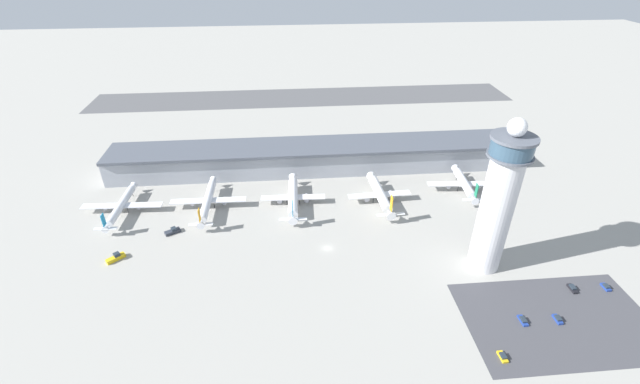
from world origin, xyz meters
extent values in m
plane|color=#9E9B93|center=(0.00, 0.00, 0.00)|extent=(1000.00, 1000.00, 0.00)
cube|color=#9399A3|center=(0.00, 70.00, 6.57)|extent=(218.39, 22.00, 13.15)
cube|color=#4C515B|center=(0.00, 70.00, 13.95)|extent=(218.39, 25.00, 1.60)
cube|color=#515154|center=(0.00, 190.64, 0.00)|extent=(327.58, 44.00, 0.01)
cylinder|color=silver|center=(60.13, -15.56, 23.94)|extent=(11.96, 11.96, 47.87)
cylinder|color=#565B66|center=(60.13, -15.56, 48.27)|extent=(15.58, 15.58, 0.80)
cylinder|color=#334C60|center=(60.13, -15.56, 51.48)|extent=(14.33, 14.33, 5.61)
cylinder|color=#565B66|center=(60.13, -15.56, 54.78)|extent=(15.58, 15.58, 1.00)
sphere|color=white|center=(60.13, -15.56, 58.49)|extent=(6.42, 6.42, 6.42)
cube|color=#424247|center=(74.37, -45.37, 0.00)|extent=(64.00, 40.00, 0.01)
cylinder|color=silver|center=(-92.99, 35.06, 4.07)|extent=(4.78, 31.18, 3.46)
cone|color=silver|center=(-92.26, 52.13, 4.07)|extent=(3.59, 3.26, 3.46)
cone|color=silver|center=(-93.74, 17.48, 4.07)|extent=(3.28, 4.28, 3.11)
cube|color=silver|center=(-92.96, 35.69, 3.46)|extent=(37.29, 5.98, 0.44)
cylinder|color=#A8A8B2|center=(-100.71, 37.02, 2.42)|extent=(2.06, 3.88, 1.90)
cylinder|color=#A8A8B2|center=(-85.13, 36.35, 2.42)|extent=(2.06, 3.88, 1.90)
cube|color=#197FB2|center=(-93.77, 16.65, 8.56)|extent=(0.42, 2.81, 5.53)
cube|color=silver|center=(-93.79, 16.25, 4.41)|extent=(9.75, 2.41, 0.24)
cylinder|color=black|center=(-92.38, 49.38, 1.17)|extent=(0.28, 0.28, 2.34)
cylinder|color=black|center=(-90.58, 34.78, 1.17)|extent=(0.28, 0.28, 2.34)
cylinder|color=black|center=(-95.41, 34.99, 1.17)|extent=(0.28, 0.28, 2.34)
cylinder|color=silver|center=(-53.19, 35.15, 4.57)|extent=(4.21, 33.08, 3.73)
cone|color=silver|center=(-52.92, 53.35, 4.57)|extent=(3.78, 3.41, 3.73)
cone|color=silver|center=(-53.46, 16.40, 4.57)|extent=(3.42, 4.53, 3.36)
cube|color=silver|center=(-53.18, 35.81, 3.92)|extent=(35.64, 4.92, 0.44)
cylinder|color=#A8A8B2|center=(-60.63, 36.92, 2.79)|extent=(2.11, 4.14, 2.05)
cylinder|color=#A8A8B2|center=(-45.69, 36.70, 2.79)|extent=(2.11, 4.14, 2.05)
cube|color=orange|center=(-53.47, 15.50, 9.43)|extent=(0.34, 2.80, 5.97)
cube|color=silver|center=(-53.48, 15.10, 4.95)|extent=(10.48, 2.15, 0.24)
cylinder|color=black|center=(-52.96, 50.47, 1.35)|extent=(0.28, 0.28, 2.71)
cylinder|color=black|center=(-50.58, 34.97, 1.35)|extent=(0.28, 0.28, 2.71)
cylinder|color=black|center=(-55.80, 35.05, 1.35)|extent=(0.28, 0.28, 2.71)
cylinder|color=white|center=(-12.93, 35.14, 4.23)|extent=(5.50, 30.73, 4.42)
cone|color=white|center=(-12.32, 52.42, 4.23)|extent=(4.56, 4.13, 4.42)
cone|color=white|center=(-13.57, 17.21, 4.23)|extent=(4.16, 5.44, 3.98)
cube|color=white|center=(-12.91, 35.75, 3.46)|extent=(31.03, 5.49, 0.44)
cylinder|color=#A8A8B2|center=(-19.36, 36.98, 2.12)|extent=(2.60, 4.95, 2.43)
cylinder|color=#A8A8B2|center=(-6.39, 36.52, 2.12)|extent=(2.60, 4.95, 2.43)
cube|color=#197FB2|center=(-13.61, 16.14, 9.98)|extent=(0.40, 2.81, 7.07)
cube|color=white|center=(-13.62, 15.75, 4.67)|extent=(12.44, 2.44, 0.24)
cylinder|color=black|center=(-12.43, 49.23, 1.01)|extent=(0.28, 0.28, 2.02)
cylinder|color=black|center=(-9.85, 34.84, 1.01)|extent=(0.28, 0.28, 2.02)
cylinder|color=black|center=(-16.03, 35.06, 1.01)|extent=(0.28, 0.28, 2.02)
cylinder|color=white|center=(29.02, 33.25, 4.70)|extent=(6.00, 28.41, 4.58)
cone|color=white|center=(28.20, 49.40, 4.70)|extent=(4.78, 4.35, 4.58)
cone|color=white|center=(29.87, 16.42, 4.70)|extent=(4.40, 5.70, 4.12)
cube|color=white|center=(28.99, 33.82, 3.90)|extent=(30.85, 5.94, 0.44)
cylinder|color=#A8A8B2|center=(22.51, 34.49, 2.52)|extent=(2.77, 5.16, 2.52)
cylinder|color=#A8A8B2|center=(35.37, 35.14, 2.52)|extent=(2.77, 5.16, 2.52)
cube|color=orange|center=(29.92, 15.32, 10.66)|extent=(0.44, 2.81, 7.33)
cube|color=white|center=(29.94, 14.92, 5.16)|extent=(12.91, 2.64, 0.24)
cylinder|color=black|center=(28.37, 46.14, 1.21)|extent=(0.28, 0.28, 2.41)
cylinder|color=black|center=(32.23, 33.18, 1.21)|extent=(0.28, 0.28, 2.41)
cylinder|color=black|center=(25.83, 32.85, 1.21)|extent=(0.28, 0.28, 2.41)
cylinder|color=silver|center=(73.41, 39.67, 4.76)|extent=(5.92, 25.43, 4.01)
cone|color=silver|center=(74.51, 54.03, 4.76)|extent=(4.27, 3.91, 4.01)
cone|color=silver|center=(72.27, 24.71, 4.76)|extent=(3.97, 5.07, 3.61)
cube|color=silver|center=(73.45, 40.17, 4.06)|extent=(36.60, 7.16, 0.44)
cylinder|color=#A8A8B2|center=(65.91, 41.75, 2.85)|extent=(2.54, 4.57, 2.21)
cylinder|color=#A8A8B2|center=(81.14, 40.59, 2.85)|extent=(2.54, 4.57, 2.21)
cube|color=#14704C|center=(72.20, 23.75, 9.98)|extent=(0.51, 2.81, 6.42)
cube|color=silver|center=(72.17, 23.35, 5.16)|extent=(11.35, 2.85, 0.24)
cylinder|color=black|center=(74.28, 51.04, 1.38)|extent=(0.28, 0.28, 2.76)
cylinder|color=black|center=(76.19, 39.16, 1.38)|extent=(0.28, 0.28, 2.76)
cylinder|color=black|center=(70.59, 39.59, 1.38)|extent=(0.28, 0.28, 2.76)
cube|color=black|center=(-85.51, 0.25, 0.06)|extent=(6.10, 5.68, 0.12)
cube|color=gold|center=(-85.51, 0.25, 0.82)|extent=(7.05, 6.52, 1.63)
cube|color=#232D38|center=(-84.95, 0.74, 2.30)|extent=(2.96, 2.94, 1.34)
cube|color=black|center=(-66.40, 16.60, 0.06)|extent=(6.09, 4.99, 0.12)
cube|color=#2D333D|center=(-66.40, 16.60, 0.68)|extent=(7.07, 5.62, 1.35)
cube|color=#232D38|center=(-65.83, 16.94, 1.90)|extent=(2.88, 2.98, 1.10)
cube|color=black|center=(77.26, 9.05, 0.06)|extent=(5.84, 5.11, 0.12)
cube|color=#2D333D|center=(77.26, 9.05, 0.87)|extent=(6.75, 5.80, 1.75)
cube|color=#232D38|center=(77.80, 9.44, 2.47)|extent=(2.84, 2.87, 1.43)
cube|color=black|center=(87.57, -31.96, 0.06)|extent=(1.75, 3.97, 0.12)
cube|color=black|center=(87.57, -31.96, 0.43)|extent=(1.83, 4.72, 0.86)
cube|color=#232D38|center=(87.57, -31.84, 1.21)|extent=(1.59, 2.60, 0.70)
cube|color=black|center=(100.39, -32.29, 0.06)|extent=(1.85, 3.41, 0.12)
cube|color=navy|center=(100.39, -32.29, 0.40)|extent=(1.93, 4.06, 0.80)
cube|color=#232D38|center=(100.39, -32.39, 1.12)|extent=(1.68, 2.24, 0.65)
cube|color=black|center=(48.56, -58.14, 0.06)|extent=(1.88, 3.63, 0.12)
cube|color=gold|center=(48.56, -58.14, 0.39)|extent=(1.98, 4.31, 0.78)
cube|color=#232D38|center=(48.56, -58.24, 1.10)|extent=(1.69, 2.39, 0.64)
cube|color=black|center=(73.93, -45.40, 0.06)|extent=(1.69, 3.60, 0.12)
cube|color=navy|center=(73.93, -45.40, 0.43)|extent=(1.76, 4.29, 0.87)
cube|color=#232D38|center=(73.93, -45.50, 1.22)|extent=(1.54, 2.36, 0.71)
cube|color=black|center=(61.93, -44.84, 0.06)|extent=(1.82, 4.01, 0.12)
cube|color=navy|center=(61.93, -44.84, 0.39)|extent=(1.90, 4.77, 0.77)
cube|color=#232D38|center=(61.93, -44.96, 1.09)|extent=(1.64, 2.63, 0.63)
camera|label=1|loc=(-15.42, -139.01, 112.96)|focal=24.00mm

